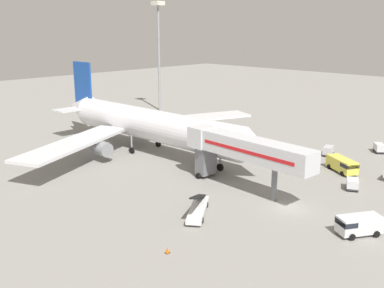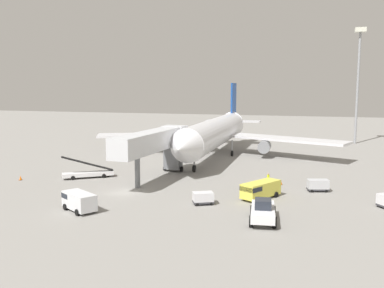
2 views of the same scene
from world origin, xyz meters
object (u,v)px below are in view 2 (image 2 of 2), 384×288
(belt_loader_truck, at_px, (88,173))
(service_van_far_left, at_px, (79,200))
(baggage_cart_near_left, at_px, (203,198))
(baggage_cart_mid_right, at_px, (318,185))
(apron_light_mast, at_px, (359,64))
(pushback_tug, at_px, (263,211))
(jet_bridge, at_px, (155,142))
(safety_cone_bravo, at_px, (21,178))
(airplane_at_gate, at_px, (216,132))
(service_van_mid_left, at_px, (260,189))
(ground_crew_worker_foreground, at_px, (268,179))
(safety_cone_alpha, at_px, (281,183))

(belt_loader_truck, xyz_separation_m, service_van_far_left, (7.62, -15.19, 0.37))
(service_van_far_left, bearing_deg, baggage_cart_near_left, 27.10)
(baggage_cart_mid_right, xyz_separation_m, apron_light_mast, (8.26, 50.65, 17.45))
(pushback_tug, height_order, baggage_cart_mid_right, pushback_tug)
(jet_bridge, xyz_separation_m, safety_cone_bravo, (-18.36, -5.96, -5.03))
(safety_cone_bravo, bearing_deg, pushback_tug, -14.64)
(airplane_at_gate, xyz_separation_m, baggage_cart_mid_right, (18.82, -23.49, -3.81))
(service_van_mid_left, xyz_separation_m, baggage_cart_mid_right, (6.64, 5.70, -0.32))
(pushback_tug, height_order, service_van_far_left, pushback_tug)
(service_van_far_left, height_order, baggage_cart_mid_right, service_van_far_left)
(airplane_at_gate, xyz_separation_m, belt_loader_truck, (-13.49, -24.52, -3.87))
(baggage_cart_near_left, xyz_separation_m, baggage_cart_mid_right, (12.51, 9.98, 0.06))
(baggage_cart_mid_right, bearing_deg, service_van_mid_left, -139.39)
(pushback_tug, relative_size, ground_crew_worker_foreground, 3.35)
(airplane_at_gate, height_order, safety_cone_bravo, airplane_at_gate)
(pushback_tug, distance_m, apron_light_mast, 68.64)
(safety_cone_alpha, bearing_deg, airplane_at_gate, 123.63)
(apron_light_mast, bearing_deg, safety_cone_alpha, -105.14)
(service_van_far_left, bearing_deg, jet_bridge, 82.43)
(ground_crew_worker_foreground, relative_size, safety_cone_bravo, 2.72)
(pushback_tug, height_order, service_van_mid_left, pushback_tug)
(belt_loader_truck, relative_size, baggage_cart_near_left, 2.59)
(baggage_cart_near_left, xyz_separation_m, apron_light_mast, (20.77, 60.63, 17.51))
(belt_loader_truck, xyz_separation_m, safety_cone_alpha, (27.52, 3.42, -0.51))
(pushback_tug, xyz_separation_m, apron_light_mast, (13.48, 65.06, 17.21))
(safety_cone_alpha, bearing_deg, pushback_tug, -91.44)
(service_van_mid_left, bearing_deg, apron_light_mast, 75.18)
(belt_loader_truck, bearing_deg, baggage_cart_near_left, -24.32)
(pushback_tug, bearing_deg, service_van_mid_left, 99.32)
(belt_loader_truck, relative_size, safety_cone_bravo, 10.43)
(belt_loader_truck, bearing_deg, ground_crew_worker_foreground, 4.75)
(safety_cone_alpha, distance_m, safety_cone_bravo, 36.78)
(airplane_at_gate, height_order, baggage_cart_mid_right, airplane_at_gate)
(jet_bridge, height_order, ground_crew_worker_foreground, jet_bridge)
(baggage_cart_near_left, distance_m, baggage_cart_mid_right, 16.00)
(pushback_tug, height_order, belt_loader_truck, belt_loader_truck)
(service_van_far_left, height_order, safety_cone_bravo, service_van_far_left)
(airplane_at_gate, bearing_deg, ground_crew_worker_foreground, -60.98)
(pushback_tug, distance_m, ground_crew_worker_foreground, 15.58)
(safety_cone_alpha, bearing_deg, ground_crew_worker_foreground, -142.18)
(belt_loader_truck, relative_size, apron_light_mast, 0.26)
(safety_cone_bravo, bearing_deg, baggage_cart_mid_right, 7.15)
(safety_cone_alpha, bearing_deg, belt_loader_truck, -172.92)
(jet_bridge, xyz_separation_m, pushback_tug, (17.22, -15.26, -4.28))
(service_van_mid_left, height_order, baggage_cart_near_left, service_van_mid_left)
(service_van_far_left, bearing_deg, belt_loader_truck, 116.63)
(baggage_cart_mid_right, bearing_deg, jet_bridge, 177.84)
(belt_loader_truck, distance_m, baggage_cart_near_left, 21.74)
(ground_crew_worker_foreground, distance_m, safety_cone_bravo, 34.94)
(airplane_at_gate, height_order, pushback_tug, airplane_at_gate)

